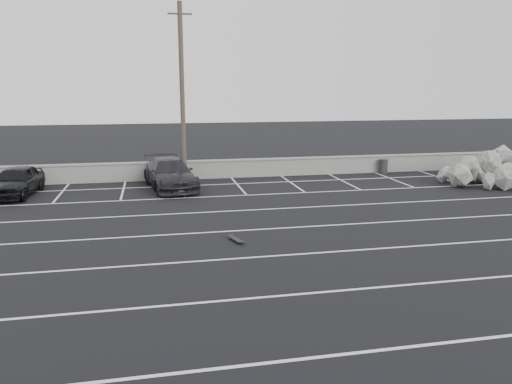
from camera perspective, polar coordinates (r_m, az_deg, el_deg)
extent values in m
plane|color=black|center=(15.74, 1.48, -7.36)|extent=(120.00, 120.00, 0.00)
cube|color=gray|center=(29.04, -4.84, 2.57)|extent=(50.00, 0.35, 1.00)
cube|color=gray|center=(28.96, -4.86, 3.58)|extent=(50.00, 0.45, 0.08)
cube|color=silver|center=(10.50, 9.36, -17.90)|extent=(36.00, 0.10, 0.01)
cube|color=silver|center=(13.03, 4.55, -11.59)|extent=(36.00, 0.10, 0.01)
cube|color=silver|center=(15.74, 1.48, -7.35)|extent=(36.00, 0.10, 0.01)
cube|color=silver|center=(18.53, -0.65, -4.35)|extent=(36.00, 0.10, 0.01)
cube|color=silver|center=(21.38, -2.20, -2.15)|extent=(36.00, 0.10, 0.01)
cube|color=silver|center=(24.27, -3.38, -0.46)|extent=(36.00, 0.10, 0.01)
cube|color=silver|center=(27.18, -4.31, 0.87)|extent=(36.00, 0.10, 0.01)
cube|color=silver|center=(26.86, -21.33, -0.05)|extent=(0.10, 5.00, 0.01)
cube|color=silver|center=(26.52, -14.94, 0.22)|extent=(0.10, 5.00, 0.01)
cube|color=silver|center=(26.51, -8.46, 0.49)|extent=(0.10, 5.00, 0.01)
cube|color=silver|center=(26.84, -2.05, 0.75)|extent=(0.10, 5.00, 0.01)
cube|color=silver|center=(27.49, 4.12, 1.00)|extent=(0.10, 5.00, 0.01)
cube|color=silver|center=(28.45, 9.95, 1.22)|extent=(0.10, 5.00, 0.01)
cube|color=silver|center=(29.68, 15.34, 1.41)|extent=(0.10, 5.00, 0.01)
cube|color=silver|center=(31.15, 20.27, 1.58)|extent=(0.10, 5.00, 0.01)
imported|color=black|center=(26.82, -25.71, 1.15)|extent=(2.14, 4.44, 1.46)
imported|color=black|center=(26.33, -9.78, 2.06)|extent=(3.00, 5.58, 1.54)
cylinder|color=#4C4238|center=(27.71, -8.43, 10.95)|extent=(0.26, 0.26, 9.58)
cube|color=#4C4238|center=(27.96, -8.70, 19.49)|extent=(1.28, 0.09, 0.09)
cylinder|color=#29292C|center=(31.55, 14.35, 2.82)|extent=(0.60, 0.60, 0.82)
cylinder|color=#29292C|center=(31.49, 14.39, 3.58)|extent=(0.66, 0.66, 0.05)
cube|color=black|center=(17.17, -2.30, -5.40)|extent=(0.43, 0.82, 0.02)
cube|color=#29292C|center=(17.41, -2.70, -5.29)|extent=(0.17, 0.10, 0.04)
cube|color=#29292C|center=(16.96, -1.90, -5.75)|extent=(0.17, 0.10, 0.04)
cylinder|color=black|center=(17.37, -2.98, -5.40)|extent=(0.05, 0.06, 0.06)
cylinder|color=black|center=(17.45, -2.41, -5.31)|extent=(0.05, 0.06, 0.06)
cylinder|color=black|center=(16.92, -2.19, -5.87)|extent=(0.05, 0.06, 0.06)
cylinder|color=black|center=(17.00, -1.61, -5.78)|extent=(0.05, 0.06, 0.06)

